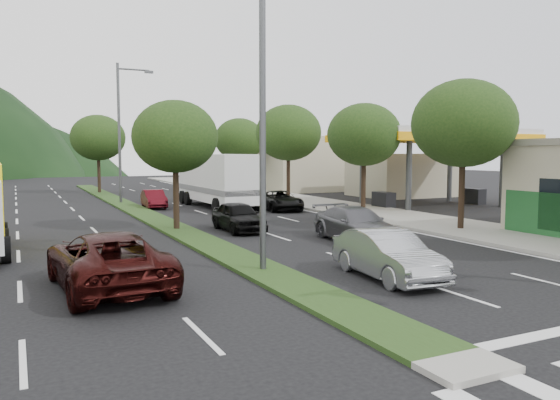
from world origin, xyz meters
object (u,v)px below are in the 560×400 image
streetlight_mid (122,126)px  car_queue_a (238,216)px  tree_r_d (288,133)px  streetlight_near (269,90)px  tree_med_near (175,137)px  tree_r_e (240,139)px  tree_r_c (364,135)px  car_queue_c (154,199)px  suv_maroon (108,260)px  tree_med_far (98,138)px  sedan_silver (388,255)px  motorhome (218,179)px  car_queue_d (280,200)px  car_queue_b (356,225)px  tree_r_b (464,124)px

streetlight_mid → car_queue_a: bearing=-81.6°
tree_r_d → streetlight_near: (-11.79, -22.00, 0.40)m
tree_med_near → tree_r_e: bearing=61.4°
tree_med_near → tree_r_c: bearing=9.5°
tree_r_d → car_queue_c: tree_r_d is taller
tree_r_d → suv_maroon: 27.92m
tree_r_c → car_queue_a: 10.77m
tree_med_near → tree_med_far: tree_med_far is taller
sedan_silver → motorhome: (2.56, 22.10, 1.20)m
tree_r_e → motorhome: bearing=-117.9°
tree_r_d → suv_maroon: (-16.62, -21.99, -4.39)m
suv_maroon → car_queue_d: (13.12, 16.20, -0.17)m
tree_r_c → car_queue_b: bearing=-126.2°
tree_med_far → streetlight_mid: 11.02m
car_queue_c → motorhome: size_ratio=0.39×
streetlight_near → car_queue_c: (1.29, 21.20, -4.98)m
sedan_silver → car_queue_d: size_ratio=0.97×
streetlight_near → suv_maroon: 6.81m
car_queue_c → motorhome: motorhome is taller
tree_r_e → streetlight_mid: streetlight_mid is taller
tree_r_b → car_queue_b: size_ratio=1.41×
car_queue_b → tree_r_b: bearing=6.8°
streetlight_near → car_queue_b: 8.31m
streetlight_near → motorhome: bearing=75.0°
car_queue_a → tree_med_far: bearing=96.5°
tree_med_near → car_queue_a: tree_med_near is taller
suv_maroon → motorhome: motorhome is taller
tree_med_near → car_queue_b: size_ratio=1.22×
tree_r_b → tree_med_near: tree_r_b is taller
tree_r_b → suv_maroon: bearing=-166.5°
tree_med_near → tree_r_d: bearing=45.0°
tree_r_e → car_queue_a: size_ratio=1.64×
tree_r_b → tree_r_d: tree_r_d is taller
tree_med_far → car_queue_a: size_ratio=1.70×
suv_maroon → car_queue_c: size_ratio=1.56×
tree_r_d → tree_med_far: 18.44m
streetlight_mid → tree_r_e: bearing=30.7°
tree_med_far → car_queue_a: tree_med_far is taller
tree_med_far → motorhome: bearing=-71.3°
tree_r_c → motorhome: (-6.50, 7.73, -2.84)m
tree_med_near → streetlight_near: (0.21, -10.00, 1.16)m
sedan_silver → car_queue_a: sedan_silver is taller
sedan_silver → suv_maroon: suv_maroon is taller
sedan_silver → suv_maroon: 7.93m
tree_r_c → car_queue_c: size_ratio=1.78×
tree_r_e → car_queue_c: tree_r_e is taller
sedan_silver → suv_maroon: size_ratio=0.76×
tree_r_b → car_queue_c: 20.64m
tree_r_e → streetlight_near: (-11.79, -32.00, 0.69)m
tree_r_b → streetlight_near: (-11.79, -4.00, 0.55)m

